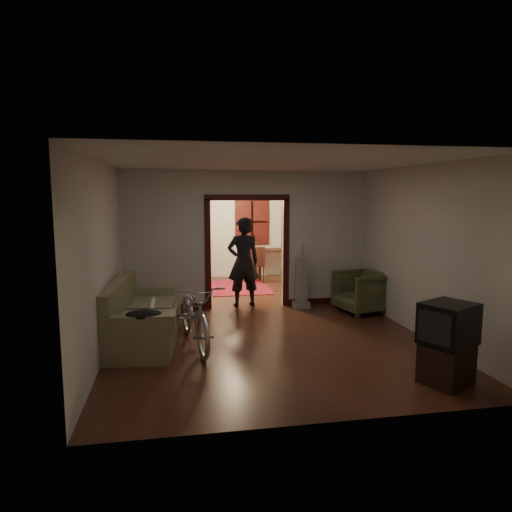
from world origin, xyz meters
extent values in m
cube|color=#321810|center=(0.00, 0.00, 0.00)|extent=(5.00, 8.50, 0.01)
cube|color=white|center=(0.00, 0.00, 2.80)|extent=(5.00, 8.50, 0.01)
cube|color=beige|center=(0.00, 4.25, 1.40)|extent=(5.00, 0.02, 2.80)
cube|color=beige|center=(-2.50, 0.00, 1.40)|extent=(0.02, 8.50, 2.80)
cube|color=beige|center=(2.50, 0.00, 1.40)|extent=(0.02, 8.50, 2.80)
cube|color=beige|center=(0.00, 0.75, 1.40)|extent=(5.00, 0.14, 2.80)
cube|color=black|center=(0.00, 0.75, 1.10)|extent=(1.74, 0.20, 2.32)
cube|color=black|center=(0.70, 4.21, 1.55)|extent=(0.98, 0.06, 1.28)
sphere|color=#FFE0A5|center=(0.00, 2.50, 2.35)|extent=(0.24, 0.24, 0.24)
cube|color=silver|center=(1.05, 0.68, 1.25)|extent=(0.08, 0.01, 0.12)
cube|color=#646442|center=(-1.96, -1.26, 0.50)|extent=(1.15, 2.23, 0.99)
cylinder|color=beige|center=(-1.86, -0.96, 0.53)|extent=(0.09, 0.74, 0.09)
ellipsoid|color=black|center=(-1.91, -2.17, 0.68)|extent=(0.50, 0.37, 0.14)
imported|color=silver|center=(-1.19, -1.59, 0.51)|extent=(0.96, 2.01, 1.01)
imported|color=#434C2B|center=(2.15, -0.14, 0.41)|extent=(1.07, 1.05, 0.82)
cube|color=black|center=(1.80, -3.56, 0.25)|extent=(0.71, 0.68, 0.49)
cube|color=black|center=(1.80, -3.56, 0.76)|extent=(0.76, 0.74, 0.51)
cube|color=gray|center=(1.07, 0.40, 0.53)|extent=(0.38, 0.33, 1.06)
imported|color=black|center=(-0.07, 0.78, 0.93)|extent=(0.73, 0.52, 1.86)
cube|color=maroon|center=(0.11, 2.65, 0.01)|extent=(1.46, 1.91, 0.01)
cube|color=#1D311D|center=(-1.33, 3.77, 0.93)|extent=(1.00, 0.66, 1.86)
sphere|color=#1E5972|center=(-1.33, 3.77, 1.94)|extent=(0.30, 0.30, 0.30)
cube|color=black|center=(1.28, 3.86, 0.39)|extent=(1.09, 0.65, 0.79)
cube|color=black|center=(0.62, 3.27, 0.48)|extent=(0.50, 0.50, 0.96)
camera|label=1|loc=(-1.47, -8.45, 2.33)|focal=32.00mm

